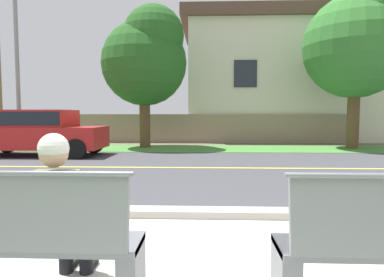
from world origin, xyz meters
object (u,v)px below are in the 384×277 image
object	(u,v)px
seated_person_olive	(61,206)
bench_left	(4,241)
streetlamp	(19,38)
car_red_near	(39,130)
shade_tree_far_left	(147,57)
shade_tree_left	(360,38)

from	to	relation	value
seated_person_olive	bench_left	bearing A→B (deg)	-154.13
seated_person_olive	streetlamp	bearing A→B (deg)	120.31
car_red_near	shade_tree_far_left	xyz separation A→B (m)	(3.18, 2.85, 2.90)
seated_person_olive	streetlamp	size ratio (longest dim) A/B	0.16
bench_left	streetlamp	bearing A→B (deg)	118.50
streetlamp	shade_tree_left	xyz separation A→B (m)	(13.52, 0.39, -0.04)
streetlamp	shade_tree_far_left	xyz separation A→B (m)	(5.02, 0.56, -0.66)
car_red_near	shade_tree_far_left	distance (m)	5.16
car_red_near	shade_tree_left	bearing A→B (deg)	12.93
bench_left	seated_person_olive	bearing A→B (deg)	25.87
seated_person_olive	car_red_near	world-z (taller)	car_red_near
shade_tree_far_left	streetlamp	bearing A→B (deg)	-173.66
bench_left	car_red_near	world-z (taller)	car_red_near
streetlamp	shade_tree_left	world-z (taller)	streetlamp
bench_left	shade_tree_left	distance (m)	14.19
seated_person_olive	shade_tree_far_left	xyz separation A→B (m)	(-1.29, 11.34, 3.08)
bench_left	car_red_near	xyz separation A→B (m)	(-4.11, 8.67, 0.39)
bench_left	shade_tree_far_left	bearing A→B (deg)	94.63
seated_person_olive	shade_tree_left	xyz separation A→B (m)	(7.21, 11.17, 3.70)
streetlamp	shade_tree_left	distance (m)	13.52
bench_left	streetlamp	world-z (taller)	streetlamp
bench_left	car_red_near	distance (m)	9.60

